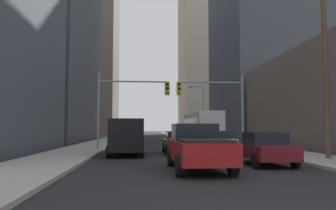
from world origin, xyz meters
The scene contains 16 objects.
sidewalk_left centered at (-6.96, 50.00, 0.07)m, with size 3.65×160.00×0.15m, color #9E9E99.
sidewalk_right centered at (6.96, 50.00, 0.07)m, with size 3.65×160.00×0.15m, color #9E9E99.
city_bus centered at (4.31, 32.32, 1.93)m, with size 2.67×11.50×3.40m.
pickup_truck_red centered at (-0.10, 9.19, 0.93)m, with size 2.20×5.42×1.90m.
cargo_van_black centered at (-3.32, 16.77, 1.29)m, with size 2.16×5.26×2.26m.
sedan_maroon centered at (3.31, 10.78, 0.77)m, with size 1.95×4.21×1.52m.
sedan_silver centered at (3.37, 20.02, 0.77)m, with size 1.95×4.22×1.52m.
sedan_green centered at (0.11, 18.13, 0.77)m, with size 1.95×4.22×1.52m.
traffic_signal_near_left centered at (-3.25, 21.77, 4.13)m, with size 5.66×0.44×6.00m.
traffic_signal_near_right centered at (3.37, 21.77, 4.12)m, with size 5.41×0.44×6.00m.
utility_pole_right centered at (7.33, 12.30, 5.67)m, with size 2.20×0.28×10.77m.
street_lamp_right centered at (5.52, 39.04, 4.51)m, with size 2.12×0.32×7.50m.
building_left_mid_office centered at (-21.75, 46.05, 13.71)m, with size 23.17×28.85×27.42m, color #4C515B.
building_left_far_tower centered at (-20.29, 90.60, 26.90)m, with size 21.53×23.38×53.79m, color #66564C.
building_right_mid_block centered at (20.02, 45.21, 15.99)m, with size 20.30×19.22×31.98m, color #4C515B.
building_right_far_highrise centered at (19.98, 91.26, 27.83)m, with size 20.94×21.49×55.66m, color #B7A893.
Camera 1 is at (-2.42, -4.41, 1.69)m, focal length 35.58 mm.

